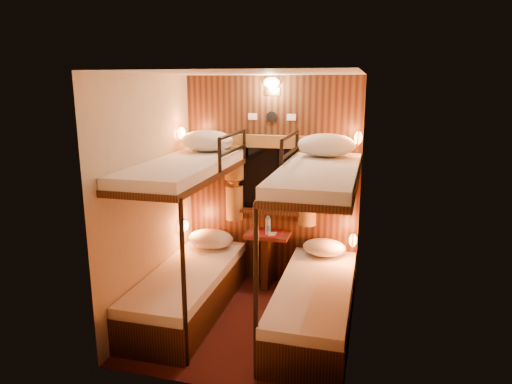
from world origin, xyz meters
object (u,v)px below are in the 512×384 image
(table, at_px, (268,252))
(bottle_left, at_px, (268,227))
(bunk_right, at_px, (315,273))
(bottle_right, at_px, (268,226))
(bunk_left, at_px, (188,260))

(table, distance_m, bottle_left, 0.33)
(bunk_right, relative_size, bottle_right, 9.11)
(bottle_right, bearing_deg, bunk_left, -130.89)
(bunk_left, bearing_deg, table, 50.33)
(bunk_right, distance_m, bottle_right, 1.01)
(table, xyz_separation_m, bottle_right, (0.01, -0.02, 0.32))
(table, distance_m, bottle_right, 0.33)
(bunk_right, relative_size, bottle_left, 8.84)
(bunk_right, distance_m, table, 1.02)
(bunk_left, distance_m, bunk_right, 1.30)
(bottle_left, bearing_deg, bunk_right, -49.06)
(bottle_right, bearing_deg, bottle_left, -76.63)
(bunk_left, height_order, bunk_right, same)
(bottle_left, distance_m, bottle_right, 0.03)
(bunk_right, relative_size, table, 2.90)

